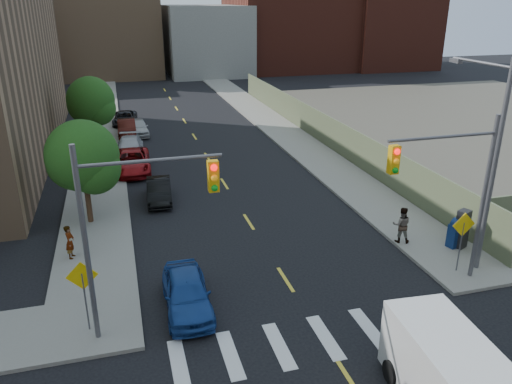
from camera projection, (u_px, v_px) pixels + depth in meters
sidewalk_nw at (101, 117)px, 48.98m from camera, size 3.50×73.00×0.15m
sidewalk_ne at (253, 108)px, 52.89m from camera, size 3.50×73.00×0.15m
fence_north at (318, 126)px, 40.82m from camera, size 0.12×44.00×2.50m
gravel_lot at (488, 121)px, 47.70m from camera, size 36.00×42.00×0.06m
bg_bldg_midwest at (109, 23)px, 74.08m from camera, size 14.00×16.00×15.00m
bg_bldg_center at (205, 40)px, 76.72m from camera, size 12.00×16.00×10.00m
bg_bldg_east at (287, 18)px, 80.96m from camera, size 18.00×18.00×16.00m
bg_bldg_fareast at (382, 11)px, 82.83m from camera, size 14.00×16.00×18.00m
signal_nw at (132, 215)px, 15.97m from camera, size 4.59×0.30×7.00m
signal_ne at (454, 181)px, 18.99m from camera, size 4.59×0.30×7.00m
streetlight_ne at (490, 152)px, 20.10m from camera, size 0.25×3.70×9.00m
warn_sign_nw at (83, 284)px, 16.88m from camera, size 1.06×0.06×2.83m
warn_sign_ne at (463, 231)px, 20.66m from camera, size 1.06×0.06×2.83m
warn_sign_midwest at (93, 164)px, 28.99m from camera, size 1.06×0.06×2.83m
tree_west_near at (83, 160)px, 24.85m from camera, size 3.66×3.64×5.52m
tree_west_far at (91, 103)px, 38.31m from camera, size 3.66×3.64×5.52m
parked_car_blue at (187, 293)px, 18.69m from camera, size 1.79×4.23×1.43m
parked_car_black at (159, 190)px, 28.81m from camera, size 1.61×3.96×1.28m
parked_car_red at (132, 161)px, 33.68m from camera, size 2.60×5.30×1.45m
parked_car_silver at (130, 147)px, 37.00m from camera, size 2.29×4.81×1.35m
parked_car_white at (138, 127)px, 42.64m from camera, size 1.82×4.18×1.40m
parked_car_maroon at (127, 128)px, 42.39m from camera, size 1.50×4.23×1.39m
parked_car_grey at (125, 118)px, 46.17m from camera, size 2.49×4.64×1.24m
cargo_van at (452, 380)px, 13.68m from camera, size 2.48×5.33×2.38m
mailbox at (455, 233)px, 23.13m from camera, size 0.69×0.59×1.45m
payphone at (462, 229)px, 23.01m from camera, size 0.69×0.64×1.85m
pedestrian_west at (70, 242)px, 22.11m from camera, size 0.48×0.63×1.56m
pedestrian_east at (402, 225)px, 23.53m from camera, size 1.05×0.96×1.76m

